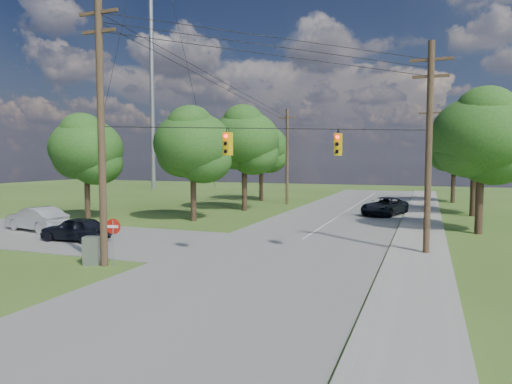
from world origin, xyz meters
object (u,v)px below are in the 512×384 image
at_px(pole_ne, 429,145).
at_px(pole_north_e, 429,155).
at_px(pole_sw, 101,126).
at_px(car_main_north, 384,206).
at_px(do_not_enter_sign, 113,231).
at_px(car_cross_dark, 76,229).
at_px(car_cross_silver, 37,219).
at_px(pole_north_w, 287,156).
at_px(control_cabinet, 92,251).

bearing_deg(pole_ne, pole_north_e, 90.00).
bearing_deg(pole_sw, car_main_north, 66.74).
xyz_separation_m(pole_north_e, do_not_enter_sign, (-13.13, -29.41, -3.57)).
distance_m(car_cross_dark, car_cross_silver, 5.59).
bearing_deg(pole_north_w, car_cross_dark, -101.74).
height_order(pole_north_e, pole_north_w, same).
distance_m(car_cross_silver, car_main_north, 26.92).
xyz_separation_m(pole_north_e, pole_north_w, (-13.90, 0.00, 0.00)).
bearing_deg(pole_north_w, pole_sw, -89.23).
distance_m(pole_sw, car_main_north, 26.16).
bearing_deg(car_main_north, control_cabinet, -96.15).
relative_size(car_cross_silver, car_main_north, 0.90).
relative_size(pole_ne, pole_north_e, 1.05).
bearing_deg(control_cabinet, car_main_north, 46.45).
relative_size(pole_north_e, car_cross_dark, 2.43).
bearing_deg(control_cabinet, do_not_enter_sign, -6.24).
distance_m(pole_ne, pole_north_e, 22.00).
height_order(pole_sw, pole_north_w, pole_sw).
distance_m(car_main_north, control_cabinet, 25.87).
height_order(pole_sw, pole_north_e, pole_sw).
xyz_separation_m(pole_sw, car_main_north, (10.10, 23.50, -5.46)).
height_order(pole_sw, car_cross_silver, pole_sw).
height_order(pole_north_w, car_cross_silver, pole_north_w).
bearing_deg(pole_north_e, pole_sw, -114.52).
distance_m(pole_north_w, do_not_enter_sign, 29.63).
relative_size(pole_ne, control_cabinet, 8.11).
distance_m(pole_sw, control_cabinet, 5.62).
distance_m(pole_north_e, control_cabinet, 33.14).
relative_size(pole_north_w, car_cross_silver, 2.08).
distance_m(pole_ne, car_main_north, 16.93).
xyz_separation_m(pole_north_e, car_main_north, (-3.40, -6.10, -4.36)).
bearing_deg(pole_north_w, car_main_north, -30.15).
height_order(car_cross_silver, do_not_enter_sign, do_not_enter_sign).
xyz_separation_m(pole_ne, car_cross_silver, (-24.31, -1.06, -4.64)).
distance_m(car_main_north, do_not_enter_sign, 25.27).
bearing_deg(pole_ne, pole_north_w, 122.29).
relative_size(control_cabinet, do_not_enter_sign, 0.61).
bearing_deg(control_cabinet, pole_north_e, 45.47).
bearing_deg(car_main_north, pole_north_w, 168.22).
bearing_deg(do_not_enter_sign, car_main_north, 58.12).
bearing_deg(pole_north_e, control_cabinet, -115.50).
height_order(pole_ne, car_main_north, pole_ne).
xyz_separation_m(pole_north_w, car_cross_dark, (-5.23, -25.17, -4.39)).
distance_m(pole_ne, do_not_enter_sign, 15.58).
distance_m(pole_sw, car_cross_silver, 13.74).
bearing_deg(pole_north_w, pole_north_e, 0.00).
height_order(car_cross_dark, control_cabinet, car_cross_dark).
bearing_deg(car_main_north, car_cross_dark, -111.15).
xyz_separation_m(car_cross_dark, car_cross_silver, (-5.18, 2.11, 0.09)).
relative_size(pole_north_e, control_cabinet, 7.73).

